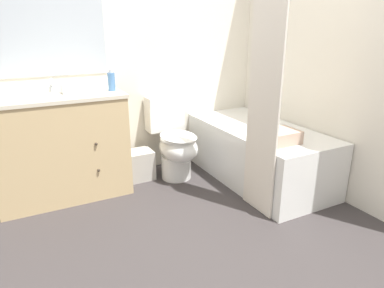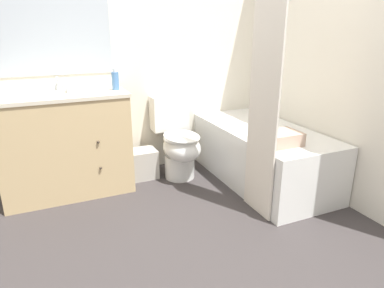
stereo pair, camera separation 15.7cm
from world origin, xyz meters
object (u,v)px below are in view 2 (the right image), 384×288
(soap_dispenser, at_px, (115,80))
(bath_towel_folded, at_px, (282,138))
(toilet, at_px, (178,142))
(wastebasket, at_px, (143,164))
(hand_towel_folded, at_px, (4,95))
(sink_faucet, at_px, (57,86))
(tissue_box, at_px, (74,87))
(vanity_cabinet, at_px, (66,144))
(bathtub, at_px, (262,154))

(soap_dispenser, relative_size, bath_towel_folded, 0.65)
(toilet, xyz_separation_m, bath_towel_folded, (0.55, -0.86, 0.22))
(wastebasket, bearing_deg, toilet, -18.16)
(toilet, bearing_deg, hand_towel_folded, -179.68)
(sink_faucet, relative_size, tissue_box, 1.10)
(soap_dispenser, bearing_deg, vanity_cabinet, 176.72)
(sink_faucet, xyz_separation_m, hand_towel_folded, (-0.40, -0.27, 0.00))
(bathtub, relative_size, bath_towel_folded, 5.34)
(sink_faucet, relative_size, soap_dispenser, 0.77)
(toilet, xyz_separation_m, hand_towel_folded, (-1.41, -0.01, 0.57))
(tissue_box, distance_m, soap_dispenser, 0.35)
(sink_faucet, bearing_deg, vanity_cabinet, -90.00)
(vanity_cabinet, xyz_separation_m, soap_dispenser, (0.46, -0.03, 0.52))
(wastebasket, distance_m, bath_towel_folded, 1.38)
(soap_dispenser, distance_m, hand_towel_folded, 0.87)
(vanity_cabinet, relative_size, wastebasket, 3.80)
(soap_dispenser, bearing_deg, bath_towel_folded, -39.74)
(bathtub, bearing_deg, vanity_cabinet, 163.83)
(wastebasket, distance_m, tissue_box, 0.97)
(tissue_box, height_order, soap_dispenser, soap_dispenser)
(bath_towel_folded, bearing_deg, sink_faucet, 144.37)
(sink_faucet, distance_m, tissue_box, 0.20)
(vanity_cabinet, height_order, soap_dispenser, soap_dispenser)
(sink_faucet, relative_size, wastebasket, 0.50)
(bath_towel_folded, bearing_deg, bathtub, 72.29)
(tissue_box, bearing_deg, soap_dispenser, -8.90)
(bathtub, bearing_deg, tissue_box, 161.76)
(wastebasket, bearing_deg, bath_towel_folded, -47.59)
(bathtub, distance_m, wastebasket, 1.16)
(sink_faucet, distance_m, wastebasket, 1.05)
(sink_faucet, relative_size, toilet, 0.19)
(sink_faucet, xyz_separation_m, wastebasket, (0.68, -0.15, -0.79))
(bathtub, distance_m, tissue_box, 1.80)
(vanity_cabinet, xyz_separation_m, hand_towel_folded, (-0.40, -0.09, 0.47))
(bath_towel_folded, bearing_deg, vanity_cabinet, 148.95)
(sink_faucet, height_order, bathtub, sink_faucet)
(sink_faucet, xyz_separation_m, tissue_box, (0.12, -0.15, 0.01))
(wastebasket, xyz_separation_m, soap_dispenser, (-0.22, -0.05, 0.83))
(sink_faucet, bearing_deg, bath_towel_folded, -35.63)
(wastebasket, height_order, tissue_box, tissue_box)
(tissue_box, relative_size, soap_dispenser, 0.70)
(sink_faucet, distance_m, soap_dispenser, 0.51)
(toilet, relative_size, bathtub, 0.51)
(bathtub, height_order, bath_towel_folded, bath_towel_folded)
(toilet, relative_size, soap_dispenser, 4.18)
(tissue_box, height_order, hand_towel_folded, tissue_box)
(bath_towel_folded, bearing_deg, toilet, 122.65)
(vanity_cabinet, relative_size, soap_dispenser, 5.88)
(vanity_cabinet, distance_m, toilet, 1.02)
(bath_towel_folded, bearing_deg, soap_dispenser, 140.26)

